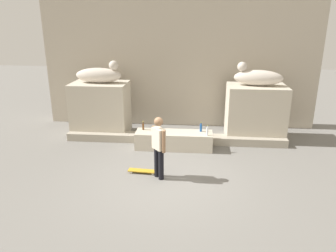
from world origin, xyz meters
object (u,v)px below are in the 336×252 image
Objects in this scene: skater at (159,145)px; bottle_clear at (207,131)px; statue_reclining_right at (257,77)px; bottle_brown at (143,126)px; skateboard at (143,171)px; bottle_blue at (201,128)px; statue_reclining_left at (100,75)px.

skater is 2.28m from bottle_clear.
statue_reclining_right is at bearing 97.86° from skater.
skateboard is at bearing -81.41° from bottle_brown.
bottle_clear is (-1.63, -1.42, -1.46)m from statue_reclining_right.
bottle_blue is at bearing 36.48° from statue_reclining_right.
statue_reclining_left is at bearing 176.21° from skater.
statue_reclining_right reaches higher than bottle_blue.
bottle_blue is at bearing -16.16° from statue_reclining_left.
skater is (2.44, -3.28, -1.23)m from statue_reclining_left.
statue_reclining_right is 5.88× the size of bottle_brown.
bottle_brown is at bearing 179.71° from bottle_blue.
statue_reclining_left is 4.25m from bottle_clear.
skater is at bearing -124.67° from bottle_clear.
bottle_blue is (3.54, -1.06, -1.47)m from statue_reclining_left.
skater is at bearing -52.75° from statue_reclining_left.
statue_reclining_left and statue_reclining_right have the same top height.
statue_reclining_left is 4.89× the size of bottle_clear.
skater reaches higher than bottle_clear.
statue_reclining_left is at bearing 147.64° from bottle_brown.
bottle_blue is (-1.83, -1.07, -1.47)m from statue_reclining_right.
bottle_clear reaches higher than skateboard.
statue_reclining_right is at bearing 30.33° from bottle_blue.
statue_reclining_right is 4.56m from skater.
skateboard is 2.61m from bottle_blue.
bottle_brown is 1.87m from bottle_blue.
skater is 5.09× the size of bottle_clear.
statue_reclining_left reaches higher than skater.
skateboard is 2.90× the size of bottle_brown.
bottle_clear is at bearing -60.99° from bottle_blue.
statue_reclining_right is at bearing 0.63° from statue_reclining_left.
bottle_clear is (1.76, 1.64, 0.62)m from skateboard.
skater is 1.00m from skateboard.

